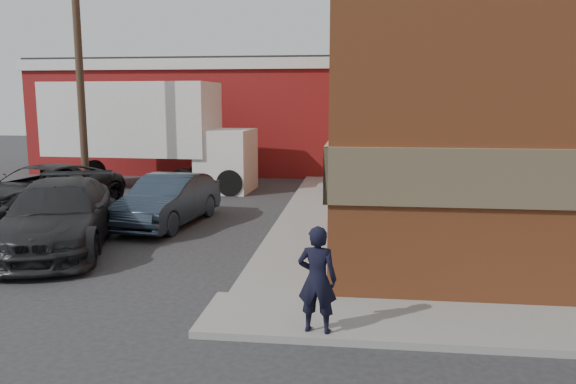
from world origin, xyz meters
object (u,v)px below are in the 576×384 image
(utility_pole, at_px, (79,66))
(suv_b, at_px, (59,216))
(man, at_px, (317,279))
(suv_a, at_px, (41,191))
(brick_building, at_px, (571,64))
(warehouse, at_px, (208,115))
(sedan, at_px, (168,200))
(box_truck, at_px, (153,128))

(utility_pole, height_order, suv_b, utility_pole)
(man, xyz_separation_m, suv_b, (-6.60, 4.50, -0.12))
(man, distance_m, suv_a, 12.50)
(utility_pole, relative_size, suv_a, 1.61)
(brick_building, height_order, man, brick_building)
(utility_pole, bearing_deg, brick_building, -0.02)
(warehouse, distance_m, man, 22.87)
(warehouse, distance_m, utility_pole, 11.27)
(suv_a, bearing_deg, sedan, 2.98)
(utility_pole, bearing_deg, box_truck, 68.78)
(suv_b, bearing_deg, sedan, 41.08)
(warehouse, relative_size, suv_b, 2.88)
(warehouse, height_order, suv_b, warehouse)
(man, height_order, sedan, man)
(brick_building, height_order, box_truck, brick_building)
(sedan, distance_m, suv_a, 4.58)
(warehouse, xyz_separation_m, suv_a, (-1.89, -13.23, -2.03))
(man, bearing_deg, suv_b, -27.29)
(warehouse, distance_m, suv_a, 13.51)
(suv_a, bearing_deg, utility_pole, 95.04)
(box_truck, bearing_deg, suv_a, -104.05)
(man, bearing_deg, box_truck, -54.11)
(brick_building, bearing_deg, utility_pole, 179.98)
(utility_pole, xyz_separation_m, box_truck, (1.28, 3.31, -2.27))
(utility_pole, relative_size, sedan, 2.03)
(man, relative_size, sedan, 0.37)
(utility_pole, height_order, man, utility_pole)
(warehouse, relative_size, utility_pole, 1.81)
(warehouse, relative_size, man, 9.94)
(warehouse, distance_m, box_truck, 7.70)
(brick_building, bearing_deg, man, -123.81)
(utility_pole, distance_m, suv_b, 7.58)
(brick_building, distance_m, warehouse, 18.30)
(warehouse, bearing_deg, suv_b, -87.19)
(warehouse, height_order, suv_a, warehouse)
(warehouse, distance_m, sedan, 14.56)
(man, bearing_deg, suv_a, -34.77)
(suv_b, relative_size, box_truck, 0.64)
(man, height_order, suv_b, man)
(brick_building, distance_m, utility_pole, 16.00)
(brick_building, height_order, warehouse, brick_building)
(warehouse, height_order, man, warehouse)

